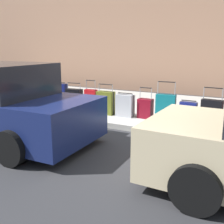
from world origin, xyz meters
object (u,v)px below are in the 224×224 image
suitcase_teal_5 (166,108)px  suitcase_red_9 (91,100)px  fire_hydrant (38,92)px  suitcase_black_10 (74,100)px  suitcase_navy_4 (188,113)px  suitcase_navy_11 (60,96)px  suitcase_maroon_6 (145,108)px  bollard_post (24,94)px  suitcase_olive_8 (106,103)px  suitcase_black_3 (211,114)px  suitcase_silver_7 (125,106)px

suitcase_teal_5 → suitcase_red_9: (2.25, 0.00, -0.02)m
fire_hydrant → suitcase_teal_5: bearing=-179.5°
suitcase_teal_5 → suitcase_black_10: 2.79m
suitcase_navy_4 → suitcase_navy_11: bearing=0.2°
suitcase_navy_4 → suitcase_teal_5: suitcase_teal_5 is taller
suitcase_teal_5 → fire_hydrant: suitcase_teal_5 is taller
suitcase_maroon_6 → bollard_post: 4.18m
fire_hydrant → bollard_post: (0.48, 0.15, -0.07)m
suitcase_navy_11 → fire_hydrant: bearing=2.2°
suitcase_navy_4 → suitcase_olive_8: size_ratio=0.68×
suitcase_maroon_6 → suitcase_black_10: (2.23, 0.10, 0.06)m
suitcase_black_3 → suitcase_maroon_6: bearing=-4.6°
suitcase_navy_4 → suitcase_black_10: 3.37m
suitcase_black_3 → suitcase_black_10: (3.93, -0.03, -0.01)m
suitcase_black_3 → suitcase_red_9: 3.40m
suitcase_red_9 → fire_hydrant: size_ratio=1.10×
suitcase_black_3 → suitcase_navy_4: (0.56, -0.12, -0.07)m
suitcase_red_9 → fire_hydrant: (2.01, 0.04, 0.11)m
suitcase_maroon_6 → suitcase_silver_7: size_ratio=1.26×
suitcase_silver_7 → suitcase_red_9: (1.14, -0.08, 0.03)m
suitcase_black_3 → bollard_post: 5.88m
suitcase_navy_4 → suitcase_silver_7: (1.69, 0.09, 0.03)m
suitcase_red_9 → suitcase_olive_8: bearing=172.0°
suitcase_silver_7 → suitcase_navy_11: 2.29m
suitcase_red_9 → suitcase_black_10: suitcase_red_9 is taller
suitcase_teal_5 → bollard_post: (4.74, 0.19, 0.03)m
suitcase_black_3 → suitcase_silver_7: (2.25, -0.03, -0.03)m
suitcase_maroon_6 → suitcase_red_9: suitcase_red_9 is taller
suitcase_black_10 → fire_hydrant: fire_hydrant is taller
suitcase_maroon_6 → bollard_post: bearing=2.9°
suitcase_navy_4 → suitcase_maroon_6: 1.14m
suitcase_olive_8 → suitcase_black_3: bearing=179.3°
suitcase_maroon_6 → bollard_post: suitcase_maroon_6 is taller
suitcase_maroon_6 → suitcase_red_9: (1.69, 0.03, 0.07)m
suitcase_navy_4 → suitcase_teal_5: 0.58m
suitcase_maroon_6 → suitcase_olive_8: size_ratio=0.96×
suitcase_olive_8 → suitcase_red_9: size_ratio=0.92×
suitcase_teal_5 → suitcase_navy_11: bearing=0.1°
suitcase_navy_11 → bollard_post: bearing=7.8°
suitcase_teal_5 → bollard_post: 4.74m
suitcase_black_3 → fire_hydrant: 5.40m
suitcase_navy_4 → suitcase_maroon_6: bearing=-0.8°
bollard_post → suitcase_maroon_6: bearing=-177.1°
suitcase_maroon_6 → fire_hydrant: bearing=1.0°
suitcase_teal_5 → suitcase_maroon_6: size_ratio=1.23×
suitcase_navy_11 → bollard_post: size_ratio=1.09×
suitcase_black_3 → bollard_post: suitcase_black_3 is taller
suitcase_silver_7 → suitcase_black_10: (1.68, 0.00, 0.02)m
suitcase_black_3 → suitcase_navy_11: suitcase_black_3 is taller
suitcase_olive_8 → suitcase_navy_11: 1.69m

